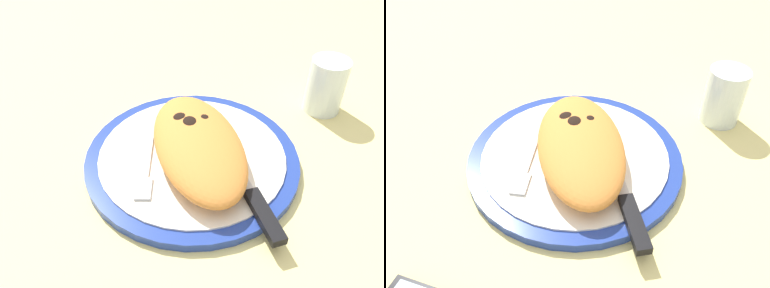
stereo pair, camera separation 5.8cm
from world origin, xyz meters
TOP-DOWN VIEW (x-y plane):
  - ground_plane at (0.00, 0.00)cm, footprint 150.00×150.00cm
  - plate at (0.00, 0.00)cm, footprint 32.16×32.16cm
  - calzone at (0.85, 0.80)cm, footprint 25.68×15.03cm
  - fork at (1.00, -6.74)cm, footprint 17.99×4.35cm
  - knife at (10.42, 6.82)cm, footprint 21.47×5.32cm
  - water_glass at (-10.56, 24.80)cm, footprint 6.46×6.46cm

SIDE VIEW (x-z plane):
  - ground_plane at x=0.00cm, z-range -3.00..0.00cm
  - plate at x=0.00cm, z-range -0.03..1.67cm
  - fork at x=1.00cm, z-range 1.70..2.10cm
  - knife at x=10.42cm, z-range 1.59..2.79cm
  - calzone at x=0.85cm, z-range 1.67..6.65cm
  - water_glass at x=-10.56cm, z-range -0.66..9.00cm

